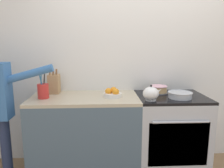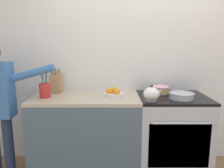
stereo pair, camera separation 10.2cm
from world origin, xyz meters
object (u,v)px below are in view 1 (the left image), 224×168
at_px(knife_block, 54,84).
at_px(layer_cake, 158,90).
at_px(tea_kettle, 151,94).
at_px(fruit_bowl, 113,93).
at_px(utensil_crock, 43,91).
at_px(stove_range, 169,133).
at_px(mixing_bowl, 180,95).

bearing_deg(knife_block, layer_cake, -2.38).
bearing_deg(knife_block, tea_kettle, -19.12).
relative_size(tea_kettle, knife_block, 0.64).
bearing_deg(fruit_bowl, tea_kettle, -22.92).
bearing_deg(tea_kettle, fruit_bowl, 157.08).
xyz_separation_m(tea_kettle, fruit_bowl, (-0.40, 0.17, -0.03)).
height_order(layer_cake, knife_block, knife_block).
xyz_separation_m(utensil_crock, fruit_bowl, (0.77, 0.03, -0.04)).
height_order(layer_cake, tea_kettle, tea_kettle).
height_order(layer_cake, utensil_crock, utensil_crock).
bearing_deg(knife_block, stove_range, -8.27).
distance_m(mixing_bowl, knife_block, 1.48).
xyz_separation_m(knife_block, fruit_bowl, (0.70, -0.21, -0.08)).
relative_size(tea_kettle, mixing_bowl, 0.77).
height_order(mixing_bowl, utensil_crock, utensil_crock).
relative_size(tea_kettle, utensil_crock, 0.65).
bearing_deg(tea_kettle, utensil_crock, 173.38).
bearing_deg(layer_cake, mixing_bowl, -54.83).
relative_size(stove_range, layer_cake, 3.58).
height_order(tea_kettle, fruit_bowl, tea_kettle).
distance_m(mixing_bowl, fruit_bowl, 0.75).
bearing_deg(fruit_bowl, mixing_bowl, -7.20).
distance_m(layer_cake, knife_block, 1.27).
distance_m(tea_kettle, utensil_crock, 1.18).
xyz_separation_m(stove_range, utensil_crock, (-1.45, -0.04, 0.55)).
bearing_deg(mixing_bowl, utensil_crock, 177.73).
bearing_deg(fruit_bowl, layer_cake, 15.68).
relative_size(mixing_bowl, knife_block, 0.83).
height_order(stove_range, layer_cake, layer_cake).
xyz_separation_m(stove_range, layer_cake, (-0.12, 0.15, 0.50)).
distance_m(knife_block, fruit_bowl, 0.73).
distance_m(stove_range, fruit_bowl, 0.85).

